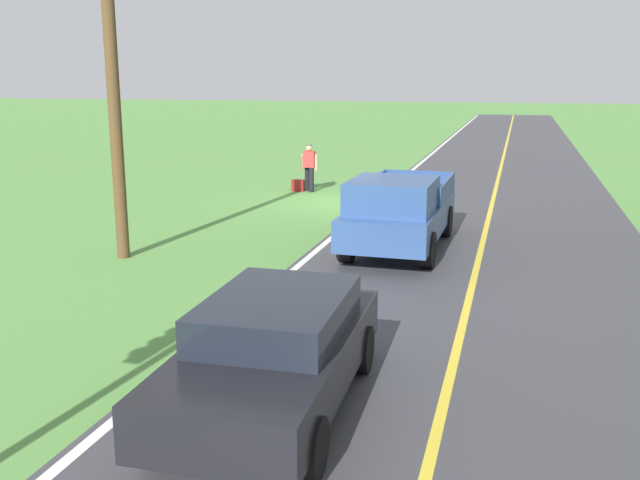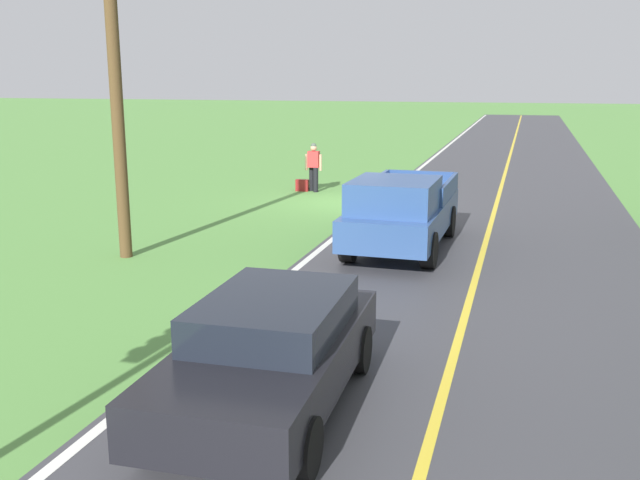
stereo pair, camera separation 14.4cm
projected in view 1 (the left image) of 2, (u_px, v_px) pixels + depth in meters
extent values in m
plane|color=#568E42|center=(344.00, 203.00, 23.44)|extent=(200.00, 200.00, 0.00)
cube|color=#3D3D42|center=(491.00, 210.00, 22.20)|extent=(7.92, 120.00, 0.00)
cube|color=silver|center=(372.00, 204.00, 23.19)|extent=(0.16, 117.60, 0.00)
cube|color=gold|center=(491.00, 210.00, 22.20)|extent=(0.14, 117.60, 0.00)
cylinder|color=black|center=(311.00, 180.00, 25.55)|extent=(0.18, 0.18, 0.88)
cylinder|color=black|center=(307.00, 179.00, 25.83)|extent=(0.18, 0.18, 0.88)
cube|color=red|center=(309.00, 159.00, 25.52)|extent=(0.41, 0.27, 0.58)
sphere|color=tan|center=(309.00, 148.00, 25.43)|extent=(0.23, 0.23, 0.23)
sphere|color=#4C564C|center=(309.00, 146.00, 25.42)|extent=(0.20, 0.20, 0.20)
cube|color=black|center=(311.00, 158.00, 25.71)|extent=(0.33, 0.21, 0.44)
cylinder|color=tan|center=(316.00, 163.00, 25.47)|extent=(0.10, 0.10, 0.58)
cylinder|color=tan|center=(302.00, 162.00, 25.59)|extent=(0.10, 0.10, 0.58)
cube|color=maroon|center=(298.00, 185.00, 25.79)|extent=(0.47, 0.21, 0.43)
cube|color=#2D4C84|center=(401.00, 217.00, 17.16)|extent=(2.09, 5.43, 0.70)
cube|color=#2D4C84|center=(392.00, 195.00, 15.89)|extent=(1.87, 2.19, 0.72)
cube|color=black|center=(392.00, 192.00, 15.88)|extent=(1.70, 1.32, 0.43)
cube|color=#2D4C84|center=(446.00, 188.00, 17.78)|extent=(0.15, 3.03, 0.45)
cube|color=#2D4C84|center=(373.00, 185.00, 18.30)|extent=(0.15, 3.03, 0.45)
cube|color=#2D4C84|center=(418.00, 179.00, 19.45)|extent=(1.84, 0.13, 0.45)
cylinder|color=black|center=(427.00, 250.00, 15.35)|extent=(0.31, 0.80, 0.80)
cylinder|color=black|center=(347.00, 244.00, 15.85)|extent=(0.31, 0.80, 0.80)
cylinder|color=black|center=(445.00, 221.00, 18.44)|extent=(0.31, 0.80, 0.80)
cylinder|color=black|center=(378.00, 217.00, 18.94)|extent=(0.31, 0.80, 0.80)
cube|color=black|center=(274.00, 360.00, 8.74)|extent=(1.96, 4.45, 0.62)
cube|color=black|center=(278.00, 313.00, 8.81)|extent=(1.69, 2.42, 0.46)
cylinder|color=black|center=(311.00, 447.00, 7.29)|extent=(0.26, 0.67, 0.66)
cylinder|color=black|center=(160.00, 428.00, 7.69)|extent=(0.26, 0.67, 0.66)
cylinder|color=black|center=(362.00, 349.00, 9.93)|extent=(0.26, 0.67, 0.66)
cylinder|color=black|center=(248.00, 338.00, 10.33)|extent=(0.26, 0.67, 0.66)
cylinder|color=brown|center=(113.00, 78.00, 15.44)|extent=(0.28, 0.28, 8.08)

